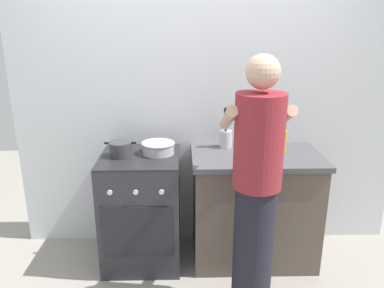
% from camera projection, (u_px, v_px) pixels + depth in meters
% --- Properties ---
extents(ground, '(6.00, 6.00, 0.00)m').
position_uv_depth(ground, '(186.00, 268.00, 2.97)').
color(ground, gray).
extents(back_wall, '(3.20, 0.10, 2.50)m').
position_uv_depth(back_wall, '(209.00, 101.00, 3.08)').
color(back_wall, silver).
rests_on(back_wall, ground).
extents(countertop, '(1.00, 0.60, 0.90)m').
position_uv_depth(countertop, '(254.00, 207.00, 2.99)').
color(countertop, brown).
rests_on(countertop, ground).
extents(stove_range, '(0.60, 0.62, 0.90)m').
position_uv_depth(stove_range, '(142.00, 209.00, 2.97)').
color(stove_range, '#2D2D33').
rests_on(stove_range, ground).
extents(pot, '(0.24, 0.17, 0.11)m').
position_uv_depth(pot, '(121.00, 149.00, 2.81)').
color(pot, '#38383D').
rests_on(pot, stove_range).
extents(mixing_bowl, '(0.26, 0.26, 0.09)m').
position_uv_depth(mixing_bowl, '(158.00, 147.00, 2.87)').
color(mixing_bowl, '#B7B7BC').
rests_on(mixing_bowl, stove_range).
extents(utensil_crock, '(0.10, 0.10, 0.34)m').
position_uv_depth(utensil_crock, '(226.00, 135.00, 3.00)').
color(utensil_crock, silver).
rests_on(utensil_crock, countertop).
extents(oil_bottle, '(0.07, 0.07, 0.24)m').
position_uv_depth(oil_bottle, '(282.00, 142.00, 2.85)').
color(oil_bottle, gold).
rests_on(oil_bottle, countertop).
extents(person, '(0.41, 0.50, 1.70)m').
position_uv_depth(person, '(256.00, 192.00, 2.31)').
color(person, black).
rests_on(person, ground).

